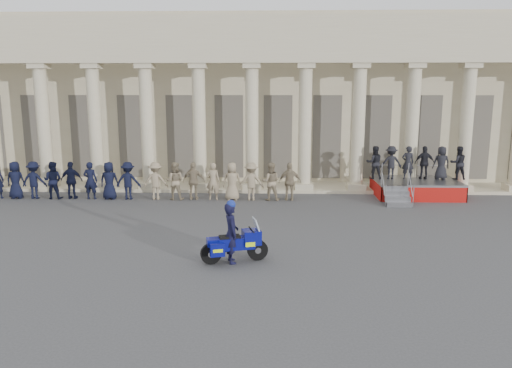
# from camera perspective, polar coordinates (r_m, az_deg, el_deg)

# --- Properties ---
(ground) EXTENTS (90.00, 90.00, 0.00)m
(ground) POSITION_cam_1_polar(r_m,az_deg,el_deg) (17.53, -5.83, -6.20)
(ground) COLOR #3C3C3F
(ground) RESTS_ON ground
(building) EXTENTS (40.00, 12.50, 9.00)m
(building) POSITION_cam_1_polar(r_m,az_deg,el_deg) (31.42, -2.36, 9.85)
(building) COLOR #BDB08E
(building) RESTS_ON ground
(officer_rank) EXTENTS (19.06, 0.67, 1.76)m
(officer_rank) POSITION_cam_1_polar(r_m,az_deg,el_deg) (24.41, -17.60, 0.38)
(officer_rank) COLOR black
(officer_rank) RESTS_ON ground
(reviewing_stand) EXTENTS (4.78, 3.83, 2.39)m
(reviewing_stand) POSITION_cam_1_polar(r_m,az_deg,el_deg) (25.07, 17.64, 1.67)
(reviewing_stand) COLOR gray
(reviewing_stand) RESTS_ON ground
(motorcycle) EXTENTS (2.02, 1.08, 1.32)m
(motorcycle) POSITION_cam_1_polar(r_m,az_deg,el_deg) (15.03, -2.41, -6.82)
(motorcycle) COLOR black
(motorcycle) RESTS_ON ground
(rider) EXTENTS (0.60, 0.76, 1.92)m
(rider) POSITION_cam_1_polar(r_m,az_deg,el_deg) (14.90, -2.85, -5.48)
(rider) COLOR black
(rider) RESTS_ON ground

